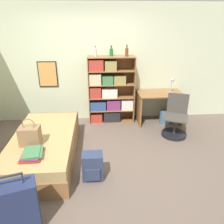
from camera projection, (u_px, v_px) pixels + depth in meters
The scene contains 15 objects.
ground_plane at pixel (89, 156), 3.88m from camera, with size 14.00×14.00×0.00m, color #66564C.
wall_back at pixel (88, 65), 4.93m from camera, with size 10.00×0.09×2.60m.
bed at pixel (45, 146), 3.77m from camera, with size 1.03×2.02×0.44m.
handbag at pixel (30, 135), 3.36m from camera, with size 0.31×0.22×0.44m.
book_stack_on_bed at pixel (32, 154), 3.09m from camera, with size 0.31×0.38×0.08m.
suitcase at pixel (14, 209), 2.39m from camera, with size 0.56×0.38×0.76m.
bookcase at pixel (108, 92), 4.98m from camera, with size 1.03×0.36×1.52m.
bottle_green at pixel (96, 53), 4.59m from camera, with size 0.06×0.06×0.22m.
bottle_brown at pixel (111, 52), 4.67m from camera, with size 0.08×0.08×0.22m.
bottle_clear at pixel (127, 52), 4.64m from camera, with size 0.07×0.07×0.24m.
desk at pixel (159, 102), 5.02m from camera, with size 1.01×0.63×0.72m.
desk_lamp at pixel (173, 82), 4.82m from camera, with size 0.16×0.12×0.39m.
desk_chair at pixel (175, 123), 4.52m from camera, with size 0.61×0.61×0.86m.
backpack at pixel (93, 166), 3.26m from camera, with size 0.31×0.25×0.42m.
waste_bin at pixel (165, 117), 5.10m from camera, with size 0.25×0.25×0.30m.
Camera 1 is at (0.17, -3.30, 2.22)m, focal length 35.00 mm.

